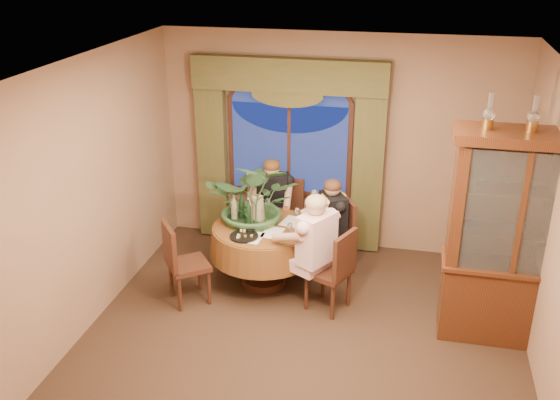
% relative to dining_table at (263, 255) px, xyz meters
% --- Properties ---
extents(floor, '(5.00, 5.00, 0.00)m').
position_rel_dining_table_xyz_m(floor, '(0.66, -1.25, -0.38)').
color(floor, black).
rests_on(floor, ground).
extents(wall_back, '(4.50, 0.00, 4.50)m').
position_rel_dining_table_xyz_m(wall_back, '(0.66, 1.25, 1.02)').
color(wall_back, '#8C654D').
rests_on(wall_back, ground).
extents(ceiling, '(5.00, 5.00, 0.00)m').
position_rel_dining_table_xyz_m(ceiling, '(0.66, -1.25, 2.42)').
color(ceiling, white).
rests_on(ceiling, wall_back).
extents(window, '(1.62, 0.10, 1.32)m').
position_rel_dining_table_xyz_m(window, '(0.06, 1.18, 0.92)').
color(window, navy).
rests_on(window, wall_back).
extents(arched_transom, '(1.60, 0.06, 0.44)m').
position_rel_dining_table_xyz_m(arched_transom, '(0.06, 1.18, 1.71)').
color(arched_transom, navy).
rests_on(arched_transom, wall_back).
extents(drapery_left, '(0.38, 0.14, 2.32)m').
position_rel_dining_table_xyz_m(drapery_left, '(-0.97, 1.13, 0.80)').
color(drapery_left, '#454321').
rests_on(drapery_left, floor).
extents(drapery_right, '(0.38, 0.14, 2.32)m').
position_rel_dining_table_xyz_m(drapery_right, '(1.09, 1.13, 0.80)').
color(drapery_right, '#454321').
rests_on(drapery_right, floor).
extents(swag_valance, '(2.45, 0.16, 0.42)m').
position_rel_dining_table_xyz_m(swag_valance, '(0.06, 1.10, 1.90)').
color(swag_valance, '#454321').
rests_on(swag_valance, wall_back).
extents(dining_table, '(1.68, 1.68, 0.75)m').
position_rel_dining_table_xyz_m(dining_table, '(0.00, 0.00, 0.00)').
color(dining_table, maroon).
rests_on(dining_table, floor).
extents(china_cabinet, '(1.37, 0.54, 2.21)m').
position_rel_dining_table_xyz_m(china_cabinet, '(2.65, -0.50, 0.73)').
color(china_cabinet, '#3C1B0D').
rests_on(china_cabinet, floor).
extents(oil_lamp_left, '(0.11, 0.11, 0.34)m').
position_rel_dining_table_xyz_m(oil_lamp_left, '(2.26, -0.50, 2.00)').
color(oil_lamp_left, '#A5722D').
rests_on(oil_lamp_left, china_cabinet).
extents(oil_lamp_center, '(0.11, 0.11, 0.34)m').
position_rel_dining_table_xyz_m(oil_lamp_center, '(2.65, -0.50, 2.00)').
color(oil_lamp_center, '#A5722D').
rests_on(oil_lamp_center, china_cabinet).
extents(chair_right, '(0.55, 0.55, 0.96)m').
position_rel_dining_table_xyz_m(chair_right, '(0.82, -0.36, 0.10)').
color(chair_right, black).
rests_on(chair_right, floor).
extents(chair_back_right, '(0.57, 0.57, 0.96)m').
position_rel_dining_table_xyz_m(chair_back_right, '(0.75, 0.40, 0.10)').
color(chair_back_right, black).
rests_on(chair_back_right, floor).
extents(chair_back, '(0.45, 0.45, 0.96)m').
position_rel_dining_table_xyz_m(chair_back, '(0.07, 0.82, 0.10)').
color(chair_back, black).
rests_on(chair_back, floor).
extents(chair_front_left, '(0.59, 0.59, 0.96)m').
position_rel_dining_table_xyz_m(chair_front_left, '(-0.72, -0.55, 0.10)').
color(chair_front_left, black).
rests_on(chair_front_left, floor).
extents(person_pink, '(0.63, 0.65, 1.37)m').
position_rel_dining_table_xyz_m(person_pink, '(0.69, -0.40, 0.31)').
color(person_pink, beige).
rests_on(person_pink, floor).
extents(person_back, '(0.50, 0.47, 1.28)m').
position_rel_dining_table_xyz_m(person_back, '(-0.09, 0.84, 0.27)').
color(person_back, black).
rests_on(person_back, floor).
extents(person_scarf, '(0.57, 0.59, 1.23)m').
position_rel_dining_table_xyz_m(person_scarf, '(0.75, 0.44, 0.24)').
color(person_scarf, black).
rests_on(person_scarf, floor).
extents(stoneware_vase, '(0.17, 0.17, 0.31)m').
position_rel_dining_table_xyz_m(stoneware_vase, '(-0.10, 0.14, 0.53)').
color(stoneware_vase, tan).
rests_on(stoneware_vase, dining_table).
extents(centerpiece_plant, '(1.08, 1.20, 0.94)m').
position_rel_dining_table_xyz_m(centerpiece_plant, '(-0.12, 0.15, 1.04)').
color(centerpiece_plant, '#335B33').
rests_on(centerpiece_plant, dining_table).
extents(olive_bowl, '(0.17, 0.17, 0.05)m').
position_rel_dining_table_xyz_m(olive_bowl, '(0.04, -0.01, 0.40)').
color(olive_bowl, '#4E572D').
rests_on(olive_bowl, dining_table).
extents(cheese_platter, '(0.32, 0.32, 0.02)m').
position_rel_dining_table_xyz_m(cheese_platter, '(-0.14, -0.32, 0.39)').
color(cheese_platter, black).
rests_on(cheese_platter, dining_table).
extents(wine_bottle_0, '(0.07, 0.07, 0.33)m').
position_rel_dining_table_xyz_m(wine_bottle_0, '(-0.17, 0.02, 0.54)').
color(wine_bottle_0, tan).
rests_on(wine_bottle_0, dining_table).
extents(wine_bottle_1, '(0.07, 0.07, 0.33)m').
position_rel_dining_table_xyz_m(wine_bottle_1, '(-0.29, 0.13, 0.54)').
color(wine_bottle_1, black).
rests_on(wine_bottle_1, dining_table).
extents(wine_bottle_2, '(0.07, 0.07, 0.33)m').
position_rel_dining_table_xyz_m(wine_bottle_2, '(-0.37, 0.07, 0.54)').
color(wine_bottle_2, tan).
rests_on(wine_bottle_2, dining_table).
extents(wine_bottle_3, '(0.07, 0.07, 0.33)m').
position_rel_dining_table_xyz_m(wine_bottle_3, '(-0.16, -0.04, 0.54)').
color(wine_bottle_3, black).
rests_on(wine_bottle_3, dining_table).
extents(tasting_paper_0, '(0.24, 0.32, 0.00)m').
position_rel_dining_table_xyz_m(tasting_paper_0, '(0.15, -0.14, 0.38)').
color(tasting_paper_0, white).
rests_on(tasting_paper_0, dining_table).
extents(tasting_paper_1, '(0.27, 0.34, 0.00)m').
position_rel_dining_table_xyz_m(tasting_paper_1, '(0.30, 0.19, 0.38)').
color(tasting_paper_1, white).
rests_on(tasting_paper_1, dining_table).
extents(tasting_paper_2, '(0.23, 0.31, 0.00)m').
position_rel_dining_table_xyz_m(tasting_paper_2, '(-0.04, -0.31, 0.38)').
color(tasting_paper_2, white).
rests_on(tasting_paper_2, dining_table).
extents(wine_glass_person_pink, '(0.07, 0.07, 0.18)m').
position_rel_dining_table_xyz_m(wine_glass_person_pink, '(0.36, -0.21, 0.46)').
color(wine_glass_person_pink, silver).
rests_on(wine_glass_person_pink, dining_table).
extents(wine_glass_person_back, '(0.07, 0.07, 0.18)m').
position_rel_dining_table_xyz_m(wine_glass_person_back, '(-0.05, 0.41, 0.46)').
color(wine_glass_person_back, silver).
rests_on(wine_glass_person_back, dining_table).
extents(wine_glass_person_scarf, '(0.07, 0.07, 0.18)m').
position_rel_dining_table_xyz_m(wine_glass_person_scarf, '(0.36, 0.21, 0.46)').
color(wine_glass_person_scarf, silver).
rests_on(wine_glass_person_scarf, dining_table).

